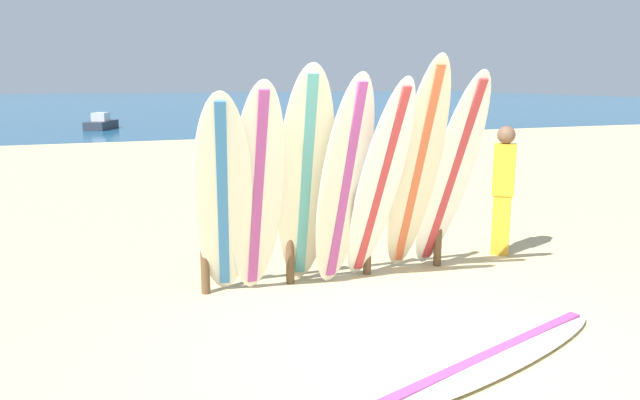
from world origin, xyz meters
TOP-DOWN VIEW (x-y plane):
  - ground_plane at (0.00, 0.00)m, footprint 120.00×120.00m
  - ocean_water at (0.00, 58.00)m, footprint 120.00×80.00m
  - surfboard_rack at (-0.12, 1.79)m, footprint 2.79×0.09m
  - surfboard_leaning_far_left at (-1.33, 1.47)m, footprint 0.70×0.96m
  - surfboard_leaning_left at (-0.99, 1.48)m, footprint 0.54×0.71m
  - surfboard_leaning_center_left at (-0.48, 1.53)m, footprint 0.68×0.91m
  - surfboard_leaning_center at (-0.11, 1.41)m, footprint 0.70×0.76m
  - surfboard_leaning_center_right at (0.25, 1.36)m, footprint 0.61×1.04m
  - surfboard_leaning_right at (0.71, 1.43)m, footprint 0.61×1.16m
  - surfboard_leaning_far_right at (1.17, 1.49)m, footprint 0.68×1.02m
  - surfboard_lying_on_sand at (0.32, -0.48)m, footprint 2.78×1.36m
  - beachgoer_standing at (2.20, 1.93)m, footprint 0.30×0.29m
  - small_boat_offshore at (-2.16, 24.00)m, footprint 1.51×2.22m

SIDE VIEW (x-z plane):
  - ground_plane at x=0.00m, z-range 0.00..0.00m
  - ocean_water at x=0.00m, z-range 0.00..0.01m
  - surfboard_lying_on_sand at x=0.32m, z-range -0.01..0.08m
  - small_boat_offshore at x=-2.16m, z-range -0.10..0.61m
  - surfboard_rack at x=-0.12m, z-range 0.13..1.19m
  - beachgoer_standing at x=2.20m, z-range 0.08..1.67m
  - surfboard_leaning_far_left at x=-1.33m, z-range 0.00..2.05m
  - surfboard_leaning_left at x=-0.99m, z-range 0.00..2.14m
  - surfboard_leaning_center_right at x=0.25m, z-range 0.00..2.18m
  - surfboard_leaning_center at x=-0.11m, z-range 0.00..2.21m
  - surfboard_leaning_far_right at x=1.17m, z-range 0.00..2.24m
  - surfboard_leaning_center_left at x=-0.48m, z-range 0.00..2.29m
  - surfboard_leaning_right at x=0.71m, z-range 0.00..2.39m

